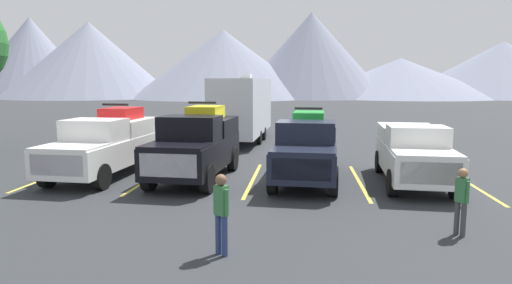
% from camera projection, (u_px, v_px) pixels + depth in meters
% --- Properties ---
extents(ground_plane, '(240.00, 240.00, 0.00)m').
position_uv_depth(ground_plane, '(255.00, 175.00, 16.19)').
color(ground_plane, '#2D3033').
extents(pickup_truck_a, '(2.49, 5.75, 2.61)m').
position_uv_depth(pickup_truck_a, '(106.00, 143.00, 16.17)').
color(pickup_truck_a, white).
rests_on(pickup_truck_a, ground).
extents(pickup_truck_b, '(2.47, 5.37, 2.71)m').
position_uv_depth(pickup_truck_b, '(197.00, 144.00, 15.55)').
color(pickup_truck_b, black).
rests_on(pickup_truck_b, ground).
extents(pickup_truck_c, '(2.41, 5.52, 2.51)m').
position_uv_depth(pickup_truck_c, '(307.00, 147.00, 15.24)').
color(pickup_truck_c, black).
rests_on(pickup_truck_c, ground).
extents(pickup_truck_d, '(2.36, 5.42, 2.02)m').
position_uv_depth(pickup_truck_d, '(413.00, 152.00, 14.88)').
color(pickup_truck_d, white).
rests_on(pickup_truck_d, ground).
extents(lot_stripe_a, '(0.12, 5.50, 0.01)m').
position_uv_depth(lot_stripe_a, '(56.00, 175.00, 16.31)').
color(lot_stripe_a, gold).
rests_on(lot_stripe_a, ground).
extents(lot_stripe_b, '(0.12, 5.50, 0.01)m').
position_uv_depth(lot_stripe_b, '(152.00, 177.00, 15.93)').
color(lot_stripe_b, gold).
rests_on(lot_stripe_b, ground).
extents(lot_stripe_c, '(0.12, 5.50, 0.01)m').
position_uv_depth(lot_stripe_c, '(253.00, 179.00, 15.55)').
color(lot_stripe_c, gold).
rests_on(lot_stripe_c, ground).
extents(lot_stripe_d, '(0.12, 5.50, 0.01)m').
position_uv_depth(lot_stripe_d, '(359.00, 182.00, 15.17)').
color(lot_stripe_d, gold).
rests_on(lot_stripe_d, ground).
extents(lot_stripe_e, '(0.12, 5.50, 0.01)m').
position_uv_depth(lot_stripe_e, '(471.00, 184.00, 14.79)').
color(lot_stripe_e, gold).
rests_on(lot_stripe_e, ground).
extents(camper_trailer_a, '(2.68, 9.07, 3.89)m').
position_uv_depth(camper_trailer_a, '(243.00, 106.00, 24.96)').
color(camper_trailer_a, silver).
rests_on(camper_trailer_a, ground).
extents(person_a, '(0.28, 0.29, 1.55)m').
position_uv_depth(person_a, '(462.00, 197.00, 9.77)').
color(person_a, '#3F3F42').
rests_on(person_a, ground).
extents(person_b, '(0.33, 0.29, 1.65)m').
position_uv_depth(person_b, '(221.00, 209.00, 8.65)').
color(person_b, navy).
rests_on(person_b, ground).
extents(mountain_ridge, '(157.59, 52.51, 17.99)m').
position_uv_depth(mountain_ridge, '(331.00, 62.00, 92.93)').
color(mountain_ridge, gray).
rests_on(mountain_ridge, ground).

